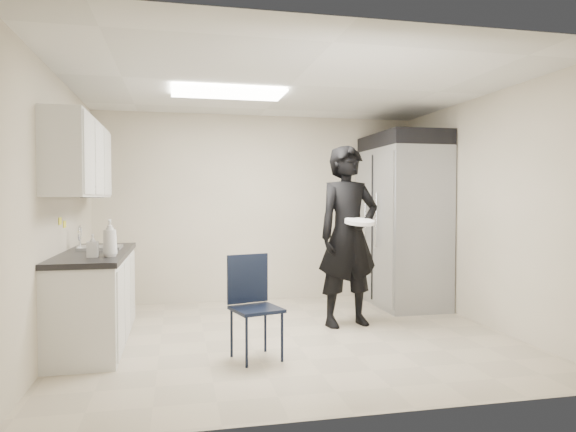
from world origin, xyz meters
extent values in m
plane|color=#B1A48B|center=(0.00, 0.00, 0.00)|extent=(4.50, 4.50, 0.00)
plane|color=silver|center=(0.00, 0.00, 2.60)|extent=(4.50, 4.50, 0.00)
plane|color=beige|center=(0.00, 2.00, 1.30)|extent=(4.50, 0.00, 4.50)
plane|color=beige|center=(-2.25, 0.00, 1.30)|extent=(0.00, 4.00, 4.00)
plane|color=beige|center=(2.25, 0.00, 1.30)|extent=(0.00, 4.00, 4.00)
cube|color=white|center=(-0.60, 0.40, 2.57)|extent=(1.20, 0.60, 0.02)
cube|color=silver|center=(-1.95, 0.20, 0.43)|extent=(0.60, 1.90, 0.86)
cube|color=black|center=(-1.95, 0.20, 0.89)|extent=(0.64, 1.95, 0.05)
cube|color=gray|center=(-1.93, 0.45, 0.87)|extent=(0.42, 0.40, 0.14)
cylinder|color=silver|center=(-2.13, 0.45, 1.02)|extent=(0.02, 0.02, 0.24)
cube|color=silver|center=(-2.08, 0.20, 1.83)|extent=(0.35, 1.80, 0.75)
cube|color=black|center=(-2.14, 1.35, 1.62)|extent=(0.22, 0.30, 0.35)
cube|color=yellow|center=(-2.24, 0.10, 1.22)|extent=(0.00, 0.12, 0.07)
cube|color=yellow|center=(-2.24, 0.30, 1.18)|extent=(0.00, 0.12, 0.07)
cube|color=gray|center=(1.83, 1.27, 1.05)|extent=(0.80, 1.35, 2.10)
cube|color=black|center=(1.83, 1.27, 2.20)|extent=(0.80, 1.35, 0.20)
cube|color=black|center=(-0.46, -0.67, 0.45)|extent=(0.49, 0.49, 0.90)
imported|color=black|center=(0.74, 0.33, 1.02)|extent=(0.82, 0.62, 2.03)
cylinder|color=white|center=(0.78, 0.09, 1.18)|extent=(0.38, 0.38, 0.04)
imported|color=white|center=(-1.74, -0.29, 1.08)|extent=(0.13, 0.13, 0.34)
imported|color=#A1A2AC|center=(-1.89, -0.31, 1.01)|extent=(0.09, 0.10, 0.21)
camera|label=1|loc=(-1.14, -5.16, 1.44)|focal=32.00mm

